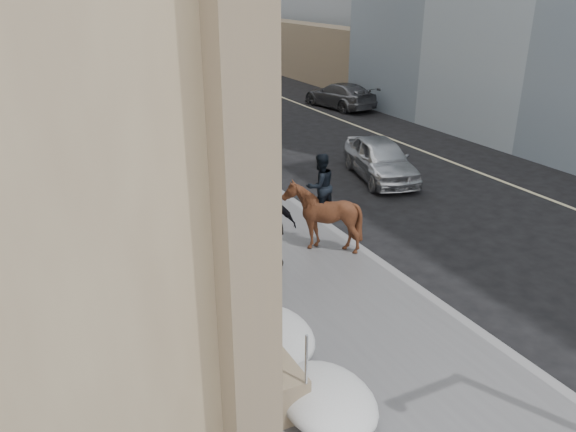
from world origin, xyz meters
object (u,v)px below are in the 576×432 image
object	(u,v)px
pedestrian	(273,227)
car_grey	(340,95)
mounted_horse_left	(213,212)
mounted_horse_right	(322,211)
car_silver	(380,159)

from	to	relation	value
pedestrian	car_grey	world-z (taller)	pedestrian
mounted_horse_left	pedestrian	world-z (taller)	mounted_horse_left
mounted_horse_right	mounted_horse_left	bearing A→B (deg)	-31.32
car_silver	car_grey	xyz separation A→B (m)	(5.39, 11.65, -0.03)
car_grey	mounted_horse_left	bearing A→B (deg)	40.58
mounted_horse_left	mounted_horse_right	size ratio (longest dim) A/B	1.05
car_grey	pedestrian	bearing A→B (deg)	45.38
mounted_horse_right	car_grey	size ratio (longest dim) A/B	0.52
pedestrian	car_silver	distance (m)	8.07
mounted_horse_right	pedestrian	distance (m)	1.55
mounted_horse_right	pedestrian	size ratio (longest dim) A/B	1.29
mounted_horse_right	pedestrian	xyz separation A→B (m)	(-1.53, -0.23, -0.06)
mounted_horse_right	car_silver	world-z (taller)	mounted_horse_right
pedestrian	car_grey	xyz separation A→B (m)	(11.95, 16.31, -0.41)
car_silver	car_grey	distance (m)	12.83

